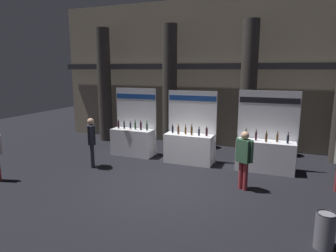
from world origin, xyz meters
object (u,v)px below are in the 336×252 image
at_px(exhibitor_booth_0, 133,139).
at_px(visitor_2, 244,155).
at_px(exhibitor_booth_2, 265,152).
at_px(visitor_3, 91,138).
at_px(trash_bin, 325,231).
at_px(exhibitor_booth_1, 189,145).

height_order(exhibitor_booth_0, visitor_2, exhibitor_booth_0).
distance_m(exhibitor_booth_2, visitor_3, 5.63).
bearing_deg(visitor_2, trash_bin, -23.34).
height_order(exhibitor_booth_0, visitor_3, exhibitor_booth_0).
bearing_deg(trash_bin, visitor_3, 161.01).
distance_m(exhibitor_booth_0, exhibitor_booth_2, 4.77).
bearing_deg(visitor_2, visitor_3, -152.59).
relative_size(exhibitor_booth_0, exhibitor_booth_1, 1.01).
xyz_separation_m(exhibitor_booth_1, exhibitor_booth_2, (2.51, 0.08, -0.00)).
distance_m(visitor_2, visitor_3, 4.90).
bearing_deg(exhibitor_booth_2, trash_bin, -72.21).
xyz_separation_m(trash_bin, visitor_2, (-1.73, 2.20, 0.61)).
bearing_deg(visitor_2, exhibitor_booth_0, -174.78).
xyz_separation_m(exhibitor_booth_0, exhibitor_booth_2, (4.77, -0.06, -0.00)).
distance_m(trash_bin, visitor_2, 2.86).
height_order(visitor_2, visitor_3, visitor_3).
bearing_deg(exhibitor_booth_0, visitor_3, -108.39).
relative_size(exhibitor_booth_2, visitor_3, 1.54).
bearing_deg(exhibitor_booth_0, exhibitor_booth_1, -3.52).
bearing_deg(exhibitor_booth_2, exhibitor_booth_0, 179.28).
xyz_separation_m(exhibitor_booth_2, trash_bin, (1.28, -3.99, -0.27)).
distance_m(exhibitor_booth_0, visitor_3, 1.90).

